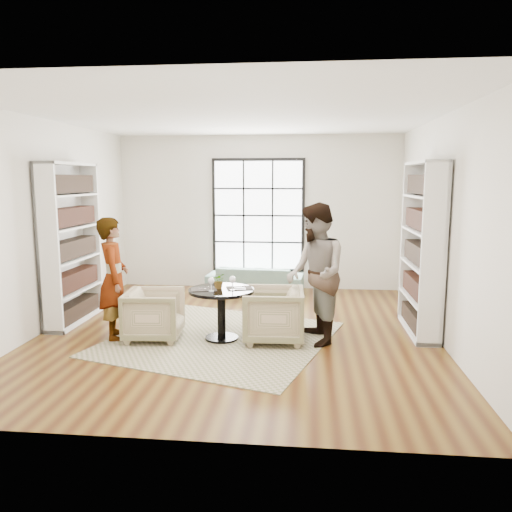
# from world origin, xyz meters

# --- Properties ---
(ground) EXTENTS (6.00, 6.00, 0.00)m
(ground) POSITION_xyz_m (0.00, 0.00, 0.00)
(ground) COLOR brown
(room_shell) EXTENTS (6.00, 6.01, 6.00)m
(room_shell) POSITION_xyz_m (0.00, 0.54, 1.26)
(room_shell) COLOR silver
(room_shell) RESTS_ON ground
(rug) EXTENTS (3.44, 3.44, 0.01)m
(rug) POSITION_xyz_m (-0.19, -0.33, 0.01)
(rug) COLOR tan
(rug) RESTS_ON ground
(pedestal_table) EXTENTS (0.88, 0.88, 0.70)m
(pedestal_table) POSITION_xyz_m (-0.17, -0.35, 0.51)
(pedestal_table) COLOR black
(pedestal_table) RESTS_ON ground
(sofa) EXTENTS (1.84, 0.82, 0.53)m
(sofa) POSITION_xyz_m (-0.00, 2.45, 0.26)
(sofa) COLOR slate
(sofa) RESTS_ON ground
(armchair_left) EXTENTS (0.81, 0.79, 0.68)m
(armchair_left) POSITION_xyz_m (-1.08, -0.42, 0.34)
(armchair_left) COLOR #C3A98B
(armchair_left) RESTS_ON ground
(armchair_right) EXTENTS (0.83, 0.81, 0.73)m
(armchair_right) POSITION_xyz_m (0.53, -0.35, 0.36)
(armchair_right) COLOR #C0B589
(armchair_right) RESTS_ON ground
(person_left) EXTENTS (0.58, 0.70, 1.66)m
(person_left) POSITION_xyz_m (-1.63, -0.42, 0.83)
(person_left) COLOR gray
(person_left) RESTS_ON ground
(person_right) EXTENTS (0.91, 1.05, 1.86)m
(person_right) POSITION_xyz_m (1.08, -0.35, 0.93)
(person_right) COLOR gray
(person_right) RESTS_ON ground
(placemat_left) EXTENTS (0.40, 0.34, 0.01)m
(placemat_left) POSITION_xyz_m (-0.40, -0.40, 0.71)
(placemat_left) COLOR black
(placemat_left) RESTS_ON pedestal_table
(placemat_right) EXTENTS (0.40, 0.34, 0.01)m
(placemat_right) POSITION_xyz_m (0.07, -0.29, 0.71)
(placemat_right) COLOR black
(placemat_right) RESTS_ON pedestal_table
(cutlery_left) EXTENTS (0.19, 0.25, 0.01)m
(cutlery_left) POSITION_xyz_m (-0.40, -0.40, 0.71)
(cutlery_left) COLOR silver
(cutlery_left) RESTS_ON placemat_left
(cutlery_right) EXTENTS (0.19, 0.25, 0.01)m
(cutlery_right) POSITION_xyz_m (0.07, -0.29, 0.71)
(cutlery_right) COLOR silver
(cutlery_right) RESTS_ON placemat_right
(wine_glass_left) EXTENTS (0.09, 0.09, 0.19)m
(wine_glass_left) POSITION_xyz_m (-0.28, -0.50, 0.84)
(wine_glass_left) COLOR silver
(wine_glass_left) RESTS_ON pedestal_table
(wine_glass_right) EXTENTS (0.09, 0.09, 0.19)m
(wine_glass_right) POSITION_xyz_m (-0.01, -0.41, 0.84)
(wine_glass_right) COLOR silver
(wine_glass_right) RESTS_ON pedestal_table
(flower_centerpiece) EXTENTS (0.19, 0.17, 0.21)m
(flower_centerpiece) POSITION_xyz_m (-0.20, -0.32, 0.81)
(flower_centerpiece) COLOR gray
(flower_centerpiece) RESTS_ON pedestal_table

